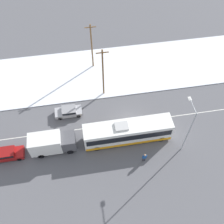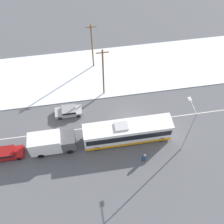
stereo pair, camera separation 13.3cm
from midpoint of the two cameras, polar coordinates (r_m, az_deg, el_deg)
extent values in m
plane|color=#56565B|center=(39.45, 4.09, -2.25)|extent=(120.00, 120.00, 0.00)
cube|color=silver|center=(46.40, 1.33, 9.16)|extent=(80.00, 11.84, 0.12)
cube|color=silver|center=(39.45, 4.09, -2.25)|extent=(60.00, 0.12, 0.00)
cube|color=white|center=(36.38, 3.51, -4.34)|extent=(12.21, 2.55, 3.04)
cube|color=black|center=(36.07, 3.54, -4.03)|extent=(11.73, 2.57, 1.16)
cube|color=orange|center=(37.44, 3.42, -5.35)|extent=(12.09, 2.57, 0.55)
cube|color=#B2B2B2|center=(34.88, 2.17, -3.12)|extent=(1.80, 1.40, 0.24)
cylinder|color=black|center=(37.89, 10.78, -5.80)|extent=(1.00, 0.28, 1.00)
cylinder|color=black|center=(38.98, 9.90, -2.97)|extent=(1.00, 0.28, 1.00)
cylinder|color=black|center=(36.58, -3.25, -7.84)|extent=(1.00, 0.28, 1.00)
cylinder|color=black|center=(37.71, -3.67, -4.84)|extent=(1.00, 0.28, 1.00)
cube|color=silver|center=(36.44, -14.22, -6.57)|extent=(4.24, 2.30, 2.74)
cube|color=#4C4C51|center=(36.31, -9.34, -6.26)|extent=(1.90, 2.18, 2.13)
cube|color=black|center=(35.88, -7.95, -5.74)|extent=(0.06, 1.96, 0.94)
cylinder|color=black|center=(36.77, -9.02, -8.49)|extent=(0.90, 0.26, 0.90)
cylinder|color=black|center=(37.79, -9.21, -5.77)|extent=(0.90, 0.26, 0.90)
cylinder|color=black|center=(37.29, -15.06, -9.14)|extent=(0.90, 0.26, 0.90)
cylinder|color=black|center=(38.30, -15.06, -6.44)|extent=(0.90, 0.26, 0.90)
cube|color=#9E9EA3|center=(40.34, -9.35, 0.04)|extent=(4.06, 1.80, 0.63)
cube|color=gray|center=(39.89, -9.31, 0.52)|extent=(2.11, 1.66, 0.46)
cube|color=black|center=(39.89, -9.31, 0.53)|extent=(1.94, 1.69, 0.37)
cylinder|color=black|center=(40.16, -11.12, -1.29)|extent=(0.64, 0.22, 0.64)
cylinder|color=black|center=(41.10, -11.21, 0.50)|extent=(0.64, 0.22, 0.64)
cylinder|color=black|center=(39.97, -7.21, -0.79)|extent=(0.64, 0.22, 0.64)
cylinder|color=black|center=(40.92, -7.39, 0.99)|extent=(0.64, 0.22, 0.64)
cube|color=maroon|center=(38.66, -21.57, -8.46)|extent=(4.22, 1.80, 0.72)
cube|color=maroon|center=(38.19, -22.00, -8.04)|extent=(2.20, 1.66, 0.50)
cube|color=black|center=(38.18, -22.01, -8.03)|extent=(2.02, 1.69, 0.40)
cylinder|color=black|center=(38.12, -19.49, -9.51)|extent=(0.64, 0.22, 0.64)
cylinder|color=black|center=(38.88, -19.38, -7.44)|extent=(0.64, 0.22, 0.64)
cylinder|color=#23232D|center=(36.07, 6.82, -10.24)|extent=(0.12, 0.12, 0.82)
cylinder|color=#23232D|center=(36.12, 7.22, -10.18)|extent=(0.12, 0.12, 0.82)
cube|color=#19478C|center=(35.43, 7.14, -9.68)|extent=(0.43, 0.23, 0.68)
sphere|color=tan|center=(35.00, 7.22, -9.33)|extent=(0.29, 0.29, 0.29)
cylinder|color=#19478C|center=(35.41, 6.71, -9.78)|extent=(0.11, 0.11, 0.64)
cylinder|color=#19478C|center=(35.51, 7.56, -9.64)|extent=(0.11, 0.11, 0.64)
cylinder|color=#9EA3A8|center=(34.72, 16.34, -4.45)|extent=(0.14, 0.14, 8.48)
cylinder|color=#9EA3A8|center=(32.06, 17.35, 1.16)|extent=(0.10, 2.32, 0.10)
cube|color=silver|center=(32.74, 16.66, 2.68)|extent=(0.36, 0.60, 0.16)
cylinder|color=brown|center=(39.44, -1.82, 8.35)|extent=(0.24, 0.24, 9.10)
cube|color=brown|center=(36.67, -1.99, 12.79)|extent=(1.80, 0.12, 0.12)
cylinder|color=brown|center=(44.38, -4.25, 13.95)|extent=(0.24, 0.24, 8.62)
cube|color=brown|center=(42.05, -4.57, 17.94)|extent=(1.80, 0.12, 0.12)
camera|label=1|loc=(0.07, -89.90, 0.13)|focal=42.00mm
camera|label=2|loc=(0.07, 90.10, -0.13)|focal=42.00mm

